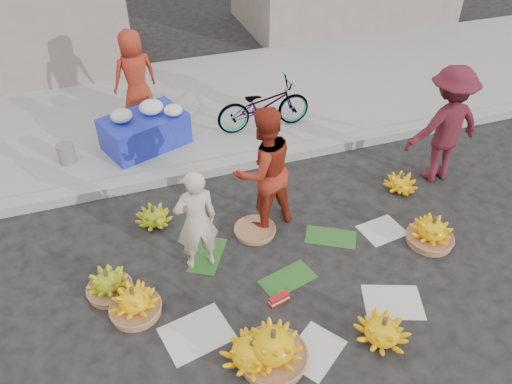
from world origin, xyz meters
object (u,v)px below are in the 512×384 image
object	(u,v)px
vendor_cream	(196,221)
bicycle	(264,105)
banana_bunch_0	(134,303)
flower_table	(145,129)
banana_bunch_4	(432,232)

from	to	relation	value
vendor_cream	bicycle	bearing A→B (deg)	-126.65
vendor_cream	bicycle	world-z (taller)	vendor_cream
banana_bunch_0	flower_table	world-z (taller)	flower_table
banana_bunch_4	bicycle	xyz separation A→B (m)	(-1.12, 3.21, 0.37)
banana_bunch_0	flower_table	size ratio (longest dim) A/B	0.38
vendor_cream	banana_bunch_4	bearing A→B (deg)	165.67
banana_bunch_0	vendor_cream	xyz separation A→B (m)	(0.85, 0.50, 0.52)
banana_bunch_0	vendor_cream	size ratio (longest dim) A/B	0.40
banana_bunch_0	bicycle	world-z (taller)	bicycle
banana_bunch_0	bicycle	bearing A→B (deg)	50.30
banana_bunch_4	bicycle	bearing A→B (deg)	109.30
banana_bunch_4	flower_table	size ratio (longest dim) A/B	0.41
flower_table	banana_bunch_4	bearing A→B (deg)	-67.53
banana_bunch_0	banana_bunch_4	distance (m)	3.73
flower_table	bicycle	bearing A→B (deg)	-22.80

